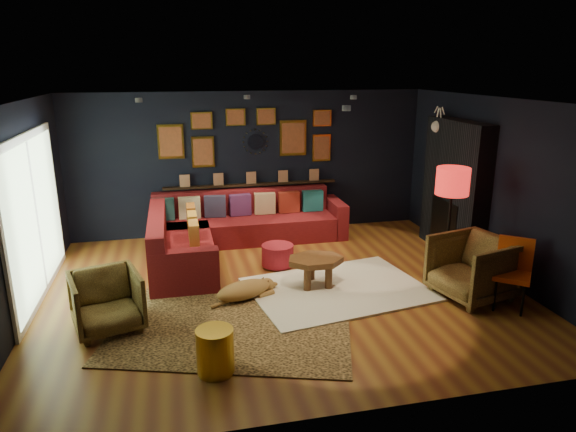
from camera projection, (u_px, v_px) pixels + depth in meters
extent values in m
plane|color=#905A20|center=(282.00, 290.00, 7.22)|extent=(6.50, 6.50, 0.00)
plane|color=black|center=(250.00, 164.00, 9.42)|extent=(6.50, 0.00, 6.50)
plane|color=black|center=(349.00, 281.00, 4.28)|extent=(6.50, 0.00, 6.50)
plane|color=black|center=(17.00, 215.00, 6.16)|extent=(0.00, 5.50, 5.50)
plane|color=black|center=(497.00, 188.00, 7.54)|extent=(0.00, 5.50, 5.50)
plane|color=silver|center=(281.00, 101.00, 6.48)|extent=(6.50, 6.50, 0.00)
cube|color=maroon|center=(245.00, 229.00, 9.22)|extent=(3.20, 0.95, 0.42)
cube|color=maroon|center=(241.00, 201.00, 9.44)|extent=(3.20, 0.24, 0.46)
cube|color=maroon|center=(335.00, 217.00, 9.55)|extent=(0.22, 0.95, 0.64)
cube|color=maroon|center=(183.00, 255.00, 7.95)|extent=(0.95, 2.20, 0.42)
cube|color=maroon|center=(157.00, 231.00, 7.76)|extent=(0.24, 2.20, 0.46)
cube|color=maroon|center=(184.00, 272.00, 6.99)|extent=(0.95, 0.22, 0.64)
cube|color=#2B5C65|center=(163.00, 209.00, 8.95)|extent=(0.38, 0.14, 0.38)
cube|color=beige|center=(189.00, 208.00, 9.05)|extent=(0.38, 0.14, 0.38)
cube|color=#333152|center=(215.00, 206.00, 9.14)|extent=(0.38, 0.14, 0.38)
cube|color=#592A63|center=(240.00, 205.00, 9.24)|extent=(0.38, 0.14, 0.38)
cube|color=tan|center=(265.00, 203.00, 9.33)|extent=(0.38, 0.14, 0.38)
cube|color=maroon|center=(289.00, 202.00, 9.43)|extent=(0.38, 0.14, 0.38)
cube|color=#1A616B|center=(312.00, 201.00, 9.52)|extent=(0.38, 0.14, 0.38)
cube|color=#A0581D|center=(191.00, 216.00, 8.53)|extent=(0.14, 0.38, 0.38)
cube|color=#C6882A|center=(192.00, 225.00, 8.06)|extent=(0.14, 0.38, 0.38)
cube|color=#CD8633|center=(194.00, 235.00, 7.60)|extent=(0.14, 0.38, 0.38)
cube|color=black|center=(251.00, 185.00, 9.47)|extent=(3.20, 0.12, 0.04)
cube|color=gold|center=(171.00, 142.00, 8.97)|extent=(0.45, 0.03, 0.60)
cube|color=brown|center=(171.00, 142.00, 8.96)|extent=(0.38, 0.01, 0.51)
cube|color=gold|center=(203.00, 152.00, 9.15)|extent=(0.40, 0.03, 0.55)
cube|color=brown|center=(203.00, 152.00, 9.13)|extent=(0.34, 0.01, 0.47)
cube|color=gold|center=(202.00, 121.00, 8.99)|extent=(0.38, 0.03, 0.30)
cube|color=brown|center=(202.00, 121.00, 8.98)|extent=(0.32, 0.01, 0.25)
cube|color=gold|center=(293.00, 138.00, 9.44)|extent=(0.50, 0.03, 0.65)
cube|color=brown|center=(293.00, 138.00, 9.42)|extent=(0.42, 0.01, 0.55)
cube|color=gold|center=(321.00, 148.00, 9.61)|extent=(0.35, 0.03, 0.50)
cube|color=brown|center=(322.00, 148.00, 9.59)|extent=(0.30, 0.01, 0.42)
cube|color=gold|center=(322.00, 118.00, 9.46)|extent=(0.35, 0.03, 0.30)
cube|color=brown|center=(322.00, 118.00, 9.44)|extent=(0.30, 0.01, 0.25)
cube|color=gold|center=(236.00, 117.00, 9.10)|extent=(0.35, 0.03, 0.30)
cube|color=brown|center=(236.00, 117.00, 9.09)|extent=(0.30, 0.01, 0.25)
cube|color=gold|center=(266.00, 117.00, 9.22)|extent=(0.35, 0.03, 0.30)
cube|color=brown|center=(266.00, 117.00, 9.20)|extent=(0.30, 0.01, 0.25)
cylinder|color=silver|center=(255.00, 142.00, 9.30)|extent=(0.28, 0.03, 0.28)
cone|color=gold|center=(267.00, 141.00, 9.35)|extent=(0.03, 0.16, 0.03)
cone|color=gold|center=(266.00, 137.00, 9.32)|extent=(0.04, 0.16, 0.04)
cone|color=gold|center=(264.00, 133.00, 9.29)|extent=(0.04, 0.16, 0.04)
cone|color=gold|center=(260.00, 130.00, 9.27)|extent=(0.04, 0.16, 0.04)
cone|color=gold|center=(255.00, 130.00, 9.24)|extent=(0.03, 0.16, 0.03)
cone|color=gold|center=(251.00, 131.00, 9.23)|extent=(0.04, 0.16, 0.04)
cone|color=gold|center=(247.00, 133.00, 9.23)|extent=(0.04, 0.16, 0.04)
cone|color=gold|center=(244.00, 138.00, 9.24)|extent=(0.04, 0.16, 0.04)
cone|color=gold|center=(243.00, 142.00, 9.26)|extent=(0.03, 0.16, 0.03)
cone|color=gold|center=(244.00, 147.00, 9.29)|extent=(0.04, 0.16, 0.04)
cone|color=gold|center=(247.00, 151.00, 9.32)|extent=(0.04, 0.16, 0.04)
cone|color=gold|center=(251.00, 153.00, 9.34)|extent=(0.04, 0.16, 0.04)
cone|color=gold|center=(256.00, 154.00, 9.37)|extent=(0.03, 0.16, 0.03)
cone|color=gold|center=(260.00, 153.00, 9.38)|extent=(0.04, 0.16, 0.04)
cone|color=gold|center=(264.00, 150.00, 9.38)|extent=(0.04, 0.16, 0.04)
cone|color=gold|center=(267.00, 146.00, 9.37)|extent=(0.04, 0.16, 0.04)
cube|color=black|center=(455.00, 188.00, 8.40)|extent=(0.30, 1.60, 2.20)
cube|color=black|center=(448.00, 226.00, 8.57)|extent=(0.20, 0.80, 0.90)
cone|color=white|center=(449.00, 126.00, 8.62)|extent=(0.35, 0.28, 0.28)
sphere|color=white|center=(437.00, 127.00, 8.58)|extent=(0.20, 0.20, 0.20)
cylinder|color=white|center=(441.00, 117.00, 8.48)|extent=(0.02, 0.10, 0.28)
cylinder|color=white|center=(437.00, 116.00, 8.59)|extent=(0.02, 0.10, 0.28)
cube|color=white|center=(34.00, 217.00, 6.79)|extent=(0.04, 2.80, 2.20)
cube|color=beige|center=(36.00, 217.00, 6.79)|extent=(0.01, 2.60, 2.00)
cube|color=white|center=(37.00, 217.00, 6.80)|extent=(0.02, 0.06, 2.00)
cylinder|color=black|center=(139.00, 100.00, 7.24)|extent=(0.10, 0.10, 0.06)
cylinder|color=black|center=(247.00, 97.00, 7.95)|extent=(0.10, 0.10, 0.06)
cylinder|color=black|center=(353.00, 97.00, 7.91)|extent=(0.10, 0.10, 0.06)
cylinder|color=black|center=(346.00, 108.00, 5.87)|extent=(0.10, 0.10, 0.06)
cube|color=white|center=(338.00, 289.00, 7.19)|extent=(2.64, 2.10, 0.03)
cube|color=#B2854C|center=(233.00, 326.00, 6.18)|extent=(3.27, 2.75, 0.02)
cylinder|color=brown|center=(307.00, 279.00, 7.09)|extent=(0.10, 0.10, 0.33)
cylinder|color=brown|center=(329.00, 277.00, 7.15)|extent=(0.10, 0.10, 0.33)
cylinder|color=brown|center=(311.00, 268.00, 7.46)|extent=(0.10, 0.10, 0.33)
cylinder|color=maroon|center=(278.00, 255.00, 7.99)|extent=(0.50, 0.50, 0.32)
imported|color=#B58F43|center=(106.00, 299.00, 6.03)|extent=(0.93, 0.90, 0.78)
imported|color=#B58F43|center=(473.00, 265.00, 6.86)|extent=(1.04, 1.08, 0.93)
cylinder|color=gold|center=(215.00, 351.00, 5.21)|extent=(0.38, 0.38, 0.48)
cylinder|color=black|center=(495.00, 295.00, 6.53)|extent=(0.03, 0.03, 0.46)
cylinder|color=black|center=(523.00, 300.00, 6.39)|extent=(0.03, 0.03, 0.46)
cylinder|color=black|center=(498.00, 285.00, 6.81)|extent=(0.03, 0.03, 0.46)
cylinder|color=black|center=(524.00, 290.00, 6.67)|extent=(0.03, 0.03, 0.46)
cube|color=#E34B14|center=(512.00, 276.00, 6.53)|extent=(0.61, 0.61, 0.06)
cube|color=#E34B14|center=(515.00, 253.00, 6.62)|extent=(0.37, 0.31, 0.43)
cylinder|color=black|center=(444.00, 279.00, 7.53)|extent=(0.28, 0.28, 0.04)
cylinder|color=black|center=(448.00, 234.00, 7.34)|extent=(0.04, 0.04, 1.36)
cylinder|color=#AC1512|center=(453.00, 181.00, 7.12)|extent=(0.46, 0.46, 0.38)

